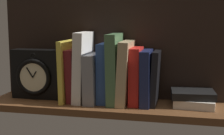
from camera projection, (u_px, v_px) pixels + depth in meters
ground_plane at (111, 107)px, 123.47cm from camera, size 91.85×22.51×2.50cm
back_panel at (117, 44)px, 130.43cm from camera, size 91.85×1.20×41.86cm
book_yellow_seinlanguage at (68, 70)px, 126.87cm from camera, size 2.18×16.91×22.73cm
book_maroon_dawkins at (74, 75)px, 126.54cm from camera, size 3.73×13.17×19.56cm
book_white_catcher at (83, 67)px, 125.31cm from camera, size 4.39×15.62×25.89cm
book_gray_chess at (94, 78)px, 125.00cm from camera, size 4.59×16.60×17.98cm
book_blue_modern at (105, 73)px, 123.80cm from camera, size 3.54×12.12×21.81cm
book_green_romantic at (115, 69)px, 122.68cm from camera, size 4.21×16.00×25.43cm
book_tan_shortstories at (125, 72)px, 122.02cm from camera, size 4.52×16.60×22.90cm
book_red_requiem at (136, 76)px, 121.34cm from camera, size 3.81×12.78×20.49cm
book_navy_bierce at (147, 78)px, 120.57cm from camera, size 3.60×14.98×19.69cm
book_black_skeptic at (155, 78)px, 119.92cm from camera, size 3.06×12.29×19.47cm
framed_clock at (36, 74)px, 130.06cm from camera, size 18.94×7.15×18.94cm
book_stack_side at (194, 98)px, 119.04cm from camera, size 16.19×13.88×5.54cm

